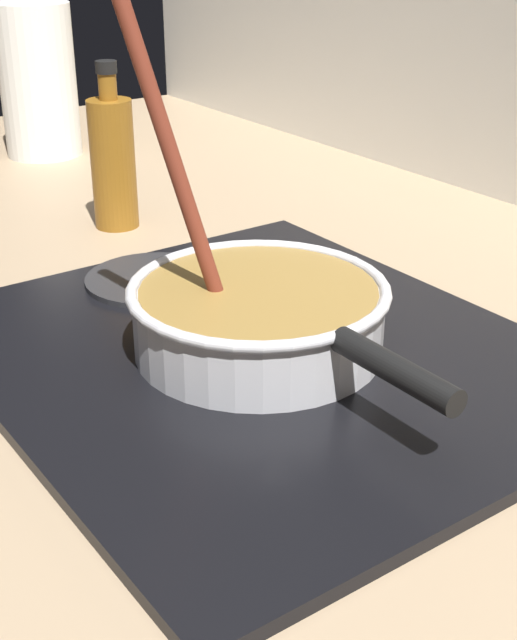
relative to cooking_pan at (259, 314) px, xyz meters
The scene contains 7 objects.
ground 0.23m from the cooking_pan, 77.19° to the right, with size 2.40×1.60×0.04m, color #9E8466.
hob_plate 0.04m from the cooking_pan, 147.51° to the left, with size 0.56×0.48×0.01m, color black.
burner_ring 0.03m from the cooking_pan, 147.51° to the left, with size 0.18×0.18×0.01m, color #592D0C.
spare_burner 0.20m from the cooking_pan, behind, with size 0.15×0.15×0.01m, color #262628.
cooking_pan is the anchor object (origin of this frame).
sauce_bottle 0.43m from the cooking_pan, behind, with size 0.06×0.06×0.21m.
paper_towel_roll 0.84m from the cooking_pan, behind, with size 0.12×0.12×0.24m, color white.
Camera 1 is at (0.53, -0.20, 0.38)m, focal length 48.96 mm.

